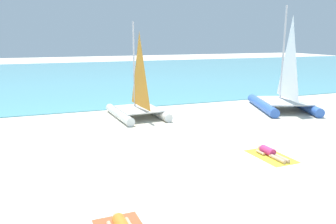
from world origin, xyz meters
TOP-DOWN VIEW (x-y plane):
  - ground_plane at (0.00, 10.00)m, footprint 120.00×120.00m
  - ocean_water at (0.00, 32.36)m, footprint 120.00×40.00m
  - sailboat_white at (-0.14, 9.99)m, footprint 2.84×4.16m
  - sailboat_blue at (8.68, 8.73)m, footprint 4.40×5.48m
  - towel_right at (2.82, 2.08)m, footprint 1.17×1.94m
  - sunbather_right at (2.82, 2.15)m, footprint 0.56×1.56m

SIDE VIEW (x-z plane):
  - ground_plane at x=0.00m, z-range 0.00..0.00m
  - towel_right at x=2.82m, z-range 0.00..0.01m
  - ocean_water at x=0.00m, z-range 0.00..0.05m
  - sunbather_right at x=2.82m, z-range -0.02..0.28m
  - sailboat_white at x=-0.14m, z-range -1.82..3.37m
  - sailboat_blue at x=8.68m, z-range -2.18..4.03m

